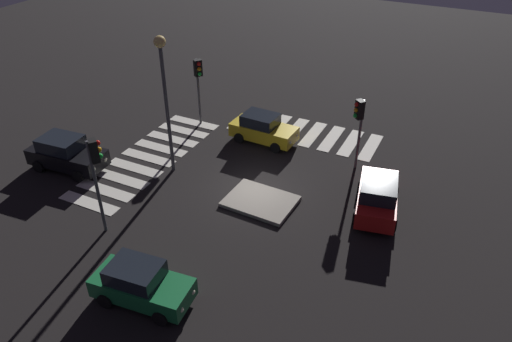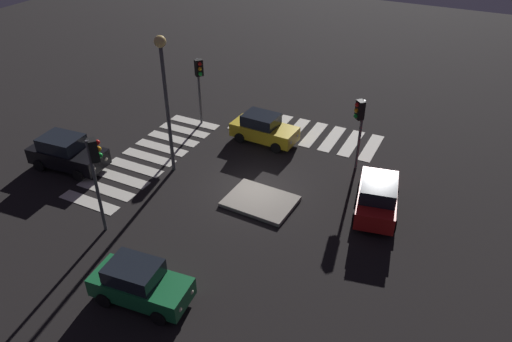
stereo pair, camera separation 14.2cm
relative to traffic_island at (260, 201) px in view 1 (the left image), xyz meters
The scene contains 12 objects.
ground_plane 1.24m from the traffic_island, 53.95° to the right, with size 80.00×80.00×0.00m, color black.
traffic_island is the anchor object (origin of this frame).
car_yellow 5.98m from the traffic_island, 65.55° to the right, with size 3.84×1.91×1.64m.
car_black 10.51m from the traffic_island, ahead, with size 4.17×2.17×1.77m.
car_red 5.38m from the traffic_island, 160.54° to the right, with size 2.45×4.20×1.74m.
car_green 7.40m from the traffic_island, 79.90° to the left, with size 3.81×2.02×1.61m.
traffic_light_east 9.29m from the traffic_island, 40.01° to the right, with size 0.53×0.54×4.10m.
traffic_light_north 7.66m from the traffic_island, 42.38° to the left, with size 0.54×0.53×4.46m.
traffic_light_south 6.42m from the traffic_island, 121.46° to the right, with size 0.54×0.54×3.86m.
street_lamp 7.19m from the traffic_island, ahead, with size 0.56×0.56×7.07m.
crosswalk_near 7.45m from the traffic_island, 84.38° to the right, with size 8.75×3.20×0.02m.
crosswalk_side 7.32m from the traffic_island, ahead, with size 3.20×9.90×0.02m.
Camera 1 is at (-8.64, 17.54, 13.68)m, focal length 33.95 mm.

